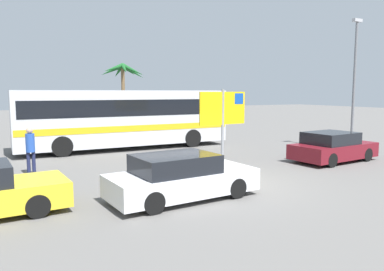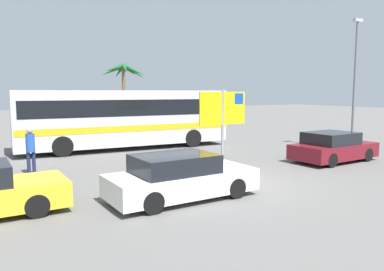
{
  "view_description": "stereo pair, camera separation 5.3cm",
  "coord_description": "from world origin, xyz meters",
  "px_view_note": "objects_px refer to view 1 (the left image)",
  "views": [
    {
      "loc": [
        -6.63,
        -10.36,
        3.1
      ],
      "look_at": [
        0.37,
        3.17,
        1.3
      ],
      "focal_mm": 34.69,
      "sensor_mm": 36.0,
      "label": 1
    },
    {
      "loc": [
        -6.58,
        -10.39,
        3.1
      ],
      "look_at": [
        0.37,
        3.17,
        1.3
      ],
      "focal_mm": 34.69,
      "sensor_mm": 36.0,
      "label": 2
    }
  ],
  "objects_px": {
    "pedestrian_crossing_lot": "(30,147)",
    "ferry_sign": "(224,111)",
    "bus_front_coach": "(126,116)",
    "car_maroon": "(333,147)",
    "car_white": "(181,177)"
  },
  "relations": [
    {
      "from": "pedestrian_crossing_lot",
      "to": "ferry_sign",
      "type": "bearing_deg",
      "value": 69.86
    },
    {
      "from": "bus_front_coach",
      "to": "pedestrian_crossing_lot",
      "type": "relative_size",
      "value": 6.3
    },
    {
      "from": "bus_front_coach",
      "to": "pedestrian_crossing_lot",
      "type": "height_order",
      "value": "bus_front_coach"
    },
    {
      "from": "pedestrian_crossing_lot",
      "to": "bus_front_coach",
      "type": "bearing_deg",
      "value": 130.58
    },
    {
      "from": "car_maroon",
      "to": "ferry_sign",
      "type": "bearing_deg",
      "value": 164.75
    },
    {
      "from": "car_maroon",
      "to": "pedestrian_crossing_lot",
      "type": "bearing_deg",
      "value": 159.8
    },
    {
      "from": "car_white",
      "to": "pedestrian_crossing_lot",
      "type": "height_order",
      "value": "pedestrian_crossing_lot"
    },
    {
      "from": "car_white",
      "to": "bus_front_coach",
      "type": "bearing_deg",
      "value": 76.63
    },
    {
      "from": "bus_front_coach",
      "to": "car_maroon",
      "type": "bearing_deg",
      "value": -48.18
    },
    {
      "from": "bus_front_coach",
      "to": "ferry_sign",
      "type": "bearing_deg",
      "value": -75.04
    },
    {
      "from": "ferry_sign",
      "to": "car_maroon",
      "type": "height_order",
      "value": "ferry_sign"
    },
    {
      "from": "car_maroon",
      "to": "pedestrian_crossing_lot",
      "type": "height_order",
      "value": "pedestrian_crossing_lot"
    },
    {
      "from": "car_maroon",
      "to": "pedestrian_crossing_lot",
      "type": "relative_size",
      "value": 2.33
    },
    {
      "from": "car_white",
      "to": "pedestrian_crossing_lot",
      "type": "bearing_deg",
      "value": 119.04
    },
    {
      "from": "car_maroon",
      "to": "car_white",
      "type": "xyz_separation_m",
      "value": [
        -8.58,
        -2.18,
        0.0
      ]
    }
  ]
}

